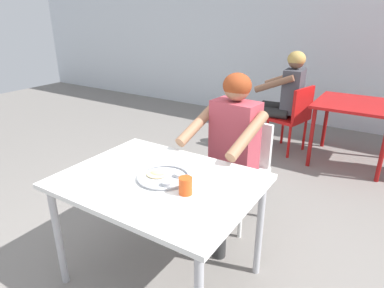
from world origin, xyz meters
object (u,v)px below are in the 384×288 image
Objects in this scene: thali_tray at (164,177)px; table_background_red at (355,110)px; chair_red_left at (294,115)px; table_foreground at (159,190)px; diner_foreground at (228,143)px; patron_background at (285,92)px; drinking_cup at (186,185)px; chair_foreground at (241,164)px.

thali_tray reaches higher than table_background_red.
chair_red_left is at bearing 89.25° from thali_tray.
diner_foreground is (0.09, 0.70, 0.08)m from table_foreground.
thali_tray is at bearing -87.44° from patron_background.
drinking_cup reaches higher than table_background_red.
drinking_cup and chair_red_left have the same top height.
chair_foreground is 0.68× the size of patron_background.
patron_background reaches higher than chair_red_left.
diner_foreground reaches higher than thali_tray.
diner_foreground is at bearing 99.74° from drinking_cup.
thali_tray reaches higher than table_foreground.
diner_foreground reaches higher than table_background_red.
table_foreground is 0.93× the size of patron_background.
diner_foreground is 1.02× the size of patron_background.
table_foreground is at bearing -91.25° from chair_red_left.
drinking_cup is 2.65m from patron_background.
table_background_red is 1.00× the size of chair_red_left.
chair_red_left is at bearing 88.75° from table_foreground.
diner_foreground is 1.50× the size of table_background_red.
chair_foreground is at bearing -88.01° from chair_red_left.
drinking_cup reaches higher than table_foreground.
thali_tray is (0.02, 0.02, 0.08)m from table_foreground.
chair_foreground is 1.69m from patron_background.
thali_tray is at bearing -96.04° from diner_foreground.
table_foreground reaches higher than table_background_red.
table_background_red is (0.47, 2.64, -0.16)m from drinking_cup.
thali_tray is 0.26× the size of patron_background.
thali_tray is 0.25× the size of diner_foreground.
thali_tray is 0.22m from drinking_cup.
table_foreground is 1.37× the size of table_background_red.
diner_foreground is at bearing 83.96° from thali_tray.
chair_red_left is 0.29m from patron_background.
diner_foreground is (-0.13, 0.76, -0.04)m from drinking_cup.
thali_tray is 0.94m from chair_foreground.
chair_red_left reaches higher than thali_tray.
chair_red_left reaches higher than table_foreground.
patron_background is at bearing 96.85° from drinking_cup.
table_background_red is at bearing 79.81° from drinking_cup.
table_foreground is 0.71m from diner_foreground.
drinking_cup reaches higher than thali_tray.
drinking_cup is 0.12× the size of table_background_red.
patron_background is (-0.79, -0.01, 0.11)m from table_background_red.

